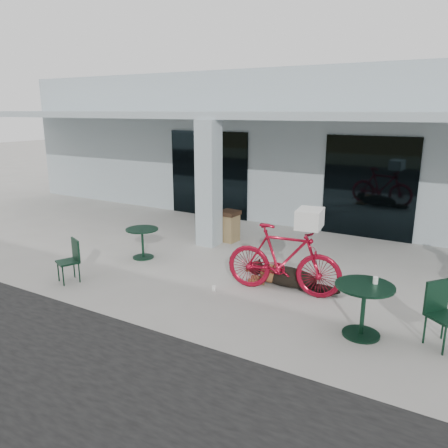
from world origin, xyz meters
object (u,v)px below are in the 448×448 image
Objects in this scene: bicycle at (283,259)px; dog at (287,276)px; cafe_chair_near at (68,261)px; cafe_chair_far_a at (446,316)px; trash_receptacle at (229,226)px; cafe_table_far at (363,310)px; cafe_table_near at (143,243)px.

bicycle is 0.52m from dog.
bicycle is at bearing 46.30° from cafe_chair_near.
bicycle is 4.24m from cafe_chair_near.
trash_receptacle is at bearing 98.96° from cafe_chair_far_a.
trash_receptacle is at bearing 141.84° from cafe_table_far.
cafe_table_far is at bearing -44.85° from dog.
cafe_table_far is (5.26, -1.12, 0.06)m from cafe_table_near.
bicycle is 3.49m from trash_receptacle.
trash_receptacle is (-5.30, 3.05, -0.08)m from cafe_chair_far_a.
cafe_table_near is 0.92× the size of trash_receptacle.
trash_receptacle is (-4.20, 3.30, -0.00)m from cafe_table_far.
cafe_table_far is at bearing 30.99° from cafe_chair_near.
cafe_chair_near is at bearing -99.49° from cafe_table_near.
trash_receptacle is (-2.52, 2.40, -0.25)m from bicycle.
cafe_chair_near is (-3.87, -1.96, 0.20)m from dog.
bicycle reaches higher than cafe_chair_far_a.
dog is 2.97m from cafe_chair_far_a.
cafe_chair_near is at bearing -172.23° from cafe_table_far.
cafe_chair_far_a reaches higher than cafe_table_far.
bicycle is 1.58× the size of dog.
dog is 1.84× the size of cafe_table_near.
cafe_table_near is 0.85× the size of cafe_table_far.
cafe_table_near is at bearing 78.97° from bicycle.
cafe_table_far reaches higher than trash_receptacle.
cafe_chair_near is 1.06× the size of trash_receptacle.
cafe_table_far is at bearing -38.16° from trash_receptacle.
cafe_chair_near is 5.63m from cafe_table_far.
bicycle is 3.60m from cafe_table_near.
bicycle reaches higher than dog.
dog is 1.57× the size of cafe_table_far.
cafe_chair_far_a is at bearing -28.39° from dog.
dog is 3.56m from cafe_table_near.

